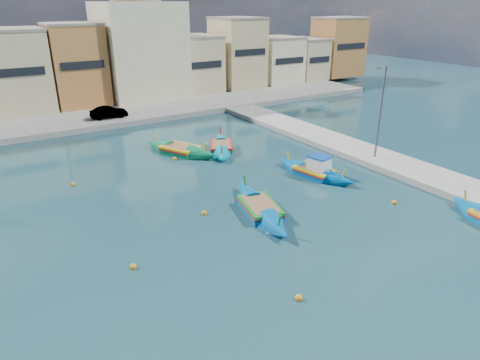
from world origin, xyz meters
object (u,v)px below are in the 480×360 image
object	(u,v)px
luzzu_blue_south	(260,210)
luzzu_blue_cabin	(314,172)
quay_street_lamp	(380,112)
church_block	(139,36)
luzzu_green	(180,151)
luzzu_cyan_mid	(221,148)

from	to	relation	value
luzzu_blue_south	luzzu_blue_cabin	bearing A→B (deg)	22.37
quay_street_lamp	church_block	bearing A→B (deg)	102.35
luzzu_blue_cabin	luzzu_blue_south	bearing A→B (deg)	-157.63
quay_street_lamp	luzzu_blue_cabin	size ratio (longest dim) A/B	1.05
luzzu_green	luzzu_cyan_mid	bearing A→B (deg)	-19.06
quay_street_lamp	luzzu_green	world-z (taller)	quay_street_lamp
luzzu_blue_cabin	luzzu_cyan_mid	world-z (taller)	luzzu_blue_cabin
luzzu_green	luzzu_blue_south	bearing A→B (deg)	-92.81
luzzu_green	luzzu_blue_cabin	bearing A→B (deg)	-57.85
church_block	luzzu_cyan_mid	bearing A→B (deg)	-94.37
quay_street_lamp	luzzu_blue_cabin	bearing A→B (deg)	176.08
church_block	luzzu_blue_cabin	distance (m)	34.55
luzzu_cyan_mid	luzzu_green	size ratio (longest dim) A/B	0.97
luzzu_blue_cabin	luzzu_green	bearing A→B (deg)	122.15
luzzu_cyan_mid	luzzu_green	distance (m)	3.76
luzzu_green	quay_street_lamp	bearing A→B (deg)	-40.25
church_block	luzzu_blue_cabin	xyz separation A→B (m)	(1.16, -33.57, -8.09)
luzzu_blue_cabin	luzzu_blue_south	world-z (taller)	luzzu_blue_cabin
church_block	quay_street_lamp	bearing A→B (deg)	-77.65
church_block	luzzu_green	xyz separation A→B (m)	(-5.42, -23.11, -8.14)
church_block	luzzu_green	distance (m)	25.09
luzzu_cyan_mid	luzzu_blue_south	distance (m)	12.91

